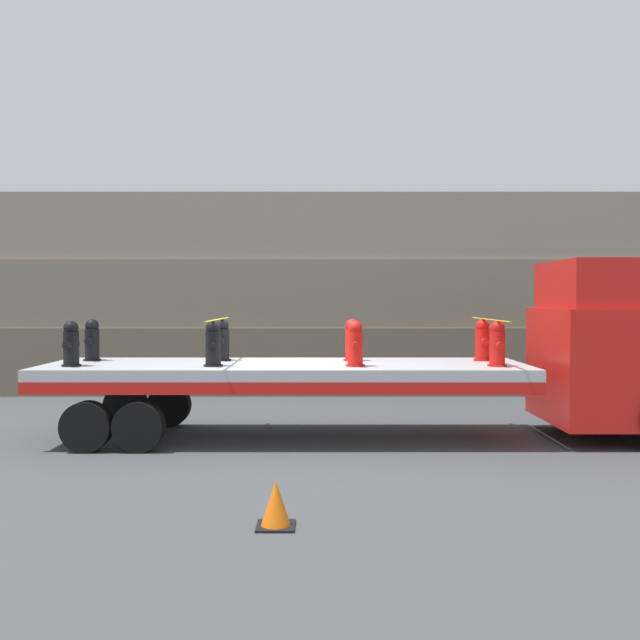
{
  "coord_description": "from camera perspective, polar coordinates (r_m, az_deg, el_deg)",
  "views": [
    {
      "loc": [
        0.6,
        -12.42,
        2.43
      ],
      "look_at": [
        0.65,
        0.0,
        2.07
      ],
      "focal_mm": 40.0,
      "sensor_mm": 36.0,
      "label": 1
    }
  ],
  "objects": [
    {
      "name": "ground_plane",
      "position": [
        12.66,
        -2.98,
        -9.4
      ],
      "size": [
        120.0,
        120.0,
        0.0
      ],
      "primitive_type": "plane",
      "color": "#3F4244"
    },
    {
      "name": "rock_cliff",
      "position": [
        19.36,
        -2.01,
        2.08
      ],
      "size": [
        60.0,
        3.3,
        5.15
      ],
      "color": "#665B4C",
      "rests_on": "ground_plane"
    },
    {
      "name": "truck_cab",
      "position": [
        13.5,
        22.56,
        -2.18
      ],
      "size": [
        2.44,
        2.57,
        3.1
      ],
      "color": "red",
      "rests_on": "ground_plane"
    },
    {
      "name": "flatbed_trailer",
      "position": [
        12.53,
        -4.95,
        -4.54
      ],
      "size": [
        8.32,
        2.58,
        1.31
      ],
      "color": "#B2B2B7",
      "rests_on": "ground_plane"
    },
    {
      "name": "fire_hydrant_black_near_0",
      "position": [
        12.6,
        -19.53,
        -1.85
      ],
      "size": [
        0.32,
        0.52,
        0.76
      ],
      "color": "black",
      "rests_on": "flatbed_trailer"
    },
    {
      "name": "fire_hydrant_black_far_0",
      "position": [
        13.63,
        -18.01,
        -1.58
      ],
      "size": [
        0.32,
        0.52,
        0.76
      ],
      "color": "black",
      "rests_on": "flatbed_trailer"
    },
    {
      "name": "fire_hydrant_black_near_1",
      "position": [
        12.03,
        -8.78,
        -1.94
      ],
      "size": [
        0.32,
        0.52,
        0.76
      ],
      "color": "black",
      "rests_on": "flatbed_trailer"
    },
    {
      "name": "fire_hydrant_black_far_1",
      "position": [
        13.1,
        -8.07,
        -1.64
      ],
      "size": [
        0.32,
        0.52,
        0.76
      ],
      "color": "black",
      "rests_on": "flatbed_trailer"
    },
    {
      "name": "fire_hydrant_red_near_2",
      "position": [
        11.91,
        2.6,
        -1.96
      ],
      "size": [
        0.32,
        0.52,
        0.76
      ],
      "color": "red",
      "rests_on": "flatbed_trailer"
    },
    {
      "name": "fire_hydrant_red_far_2",
      "position": [
        13.0,
        2.36,
        -1.66
      ],
      "size": [
        0.32,
        0.52,
        0.76
      ],
      "color": "red",
      "rests_on": "flatbed_trailer"
    },
    {
      "name": "fire_hydrant_red_near_3",
      "position": [
        12.26,
        13.76,
        -1.9
      ],
      "size": [
        0.32,
        0.52,
        0.76
      ],
      "color": "red",
      "rests_on": "flatbed_trailer"
    },
    {
      "name": "fire_hydrant_red_far_3",
      "position": [
        13.32,
        12.62,
        -1.62
      ],
      "size": [
        0.32,
        0.52,
        0.76
      ],
      "color": "red",
      "rests_on": "flatbed_trailer"
    },
    {
      "name": "cargo_strap_rear",
      "position": [
        12.55,
        -8.42,
        0.04
      ],
      "size": [
        0.05,
        2.68,
        0.01
      ],
      "color": "yellow",
      "rests_on": "fire_hydrant_black_near_1"
    },
    {
      "name": "cargo_strap_middle",
      "position": [
        12.77,
        13.18,
        0.04
      ],
      "size": [
        0.05,
        2.68,
        0.01
      ],
      "color": "yellow",
      "rests_on": "fire_hydrant_red_near_3"
    },
    {
      "name": "traffic_cone",
      "position": [
        7.85,
        -3.8,
        -14.52
      ],
      "size": [
        0.41,
        0.41,
        0.5
      ],
      "color": "black",
      "rests_on": "ground_plane"
    }
  ]
}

